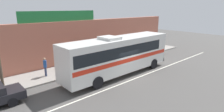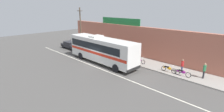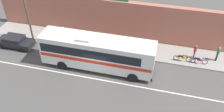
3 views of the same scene
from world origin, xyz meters
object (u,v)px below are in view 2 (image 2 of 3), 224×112
object	(u,v)px
parked_car	(70,45)
pedestrian_near_shop	(98,45)
motorcycle_red	(139,60)
pedestrian_far_right	(182,65)
utility_pole	(81,27)
motorcycle_purple	(182,72)
intercity_bus	(101,49)
motorcycle_green	(168,69)
pedestrian_far_left	(204,69)

from	to	relation	value
parked_car	pedestrian_near_shop	size ratio (longest dim) A/B	2.46
motorcycle_red	pedestrian_far_right	distance (m)	5.77
parked_car	utility_pole	world-z (taller)	utility_pole
utility_pole	motorcycle_red	world-z (taller)	utility_pole
pedestrian_near_shop	pedestrian_far_right	size ratio (longest dim) A/B	1.04
parked_car	motorcycle_purple	bearing A→B (deg)	5.42
pedestrian_near_shop	pedestrian_far_right	bearing A→B (deg)	0.59
intercity_bus	motorcycle_red	world-z (taller)	intercity_bus
motorcycle_green	pedestrian_far_right	world-z (taller)	pedestrian_far_right
parked_car	pedestrian_far_right	size ratio (longest dim) A/B	2.56
motorcycle_purple	pedestrian_far_left	distance (m)	2.23
pedestrian_far_right	motorcycle_red	bearing A→B (deg)	-172.82
intercity_bus	pedestrian_far_right	world-z (taller)	intercity_bus
pedestrian_far_left	motorcycle_purple	bearing A→B (deg)	-151.77
pedestrian_near_shop	pedestrian_far_right	distance (m)	15.31
intercity_bus	motorcycle_green	world-z (taller)	intercity_bus
pedestrian_near_shop	pedestrian_far_left	bearing A→B (deg)	0.89
utility_pole	pedestrian_far_right	bearing A→B (deg)	3.53
intercity_bus	motorcycle_purple	size ratio (longest dim) A/B	6.22
utility_pole	pedestrian_near_shop	size ratio (longest dim) A/B	4.30
pedestrian_far_right	intercity_bus	bearing A→B (deg)	-157.65
motorcycle_purple	pedestrian_far_left	xyz separation A→B (m)	(1.90, 1.02, 0.60)
motorcycle_purple	pedestrian_far_left	world-z (taller)	pedestrian_far_left
motorcycle_purple	pedestrian_far_left	size ratio (longest dim) A/B	1.07
utility_pole	pedestrian_far_left	world-z (taller)	utility_pole
intercity_bus	parked_car	bearing A→B (deg)	173.44
motorcycle_green	motorcycle_purple	world-z (taller)	same
intercity_bus	pedestrian_far_right	size ratio (longest dim) A/B	6.92
parked_car	motorcycle_purple	xyz separation A→B (m)	(20.70, 1.96, -0.17)
intercity_bus	motorcycle_red	xyz separation A→B (m)	(4.17, 3.34, -1.50)
utility_pole	pedestrian_far_right	xyz separation A→B (m)	(18.97, 1.17, -2.90)
motorcycle_green	motorcycle_purple	xyz separation A→B (m)	(1.67, 0.02, 0.00)
intercity_bus	parked_car	xyz separation A→B (m)	(-10.38, 1.19, -1.33)
intercity_bus	pedestrian_far_right	bearing A→B (deg)	22.35
motorcycle_red	pedestrian_far_left	xyz separation A→B (m)	(8.05, 0.83, 0.60)
pedestrian_far_left	pedestrian_near_shop	world-z (taller)	pedestrian_far_left
motorcycle_purple	pedestrian_far_right	bearing A→B (deg)	116.46
pedestrian_far_left	pedestrian_near_shop	size ratio (longest dim) A/B	1.00
pedestrian_far_left	intercity_bus	bearing A→B (deg)	-161.14
motorcycle_red	pedestrian_far_right	world-z (taller)	pedestrian_far_right
utility_pole	motorcycle_red	distance (m)	13.72
intercity_bus	pedestrian_far_left	size ratio (longest dim) A/B	6.63
motorcycle_purple	motorcycle_red	world-z (taller)	same
pedestrian_far_left	pedestrian_near_shop	xyz separation A→B (m)	(-17.66, -0.27, -0.01)
parked_car	pedestrian_near_shop	bearing A→B (deg)	28.71
motorcycle_purple	pedestrian_near_shop	xyz separation A→B (m)	(-15.76, 0.74, 0.59)
motorcycle_green	pedestrian_far_right	distance (m)	1.63
motorcycle_green	motorcycle_purple	bearing A→B (deg)	0.68
utility_pole	pedestrian_far_right	distance (m)	19.23
motorcycle_purple	intercity_bus	bearing A→B (deg)	-163.00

